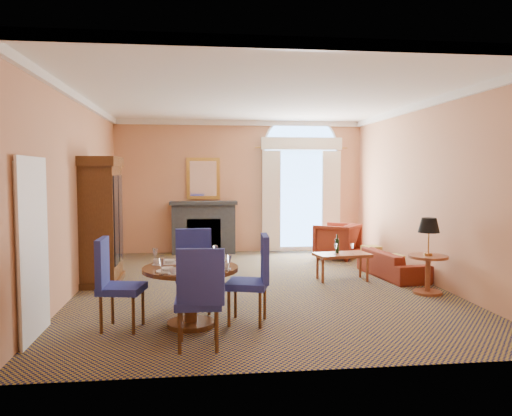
{
  "coord_description": "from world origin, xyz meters",
  "views": [
    {
      "loc": [
        -1.07,
        -8.41,
        1.93
      ],
      "look_at": [
        0.0,
        0.5,
        1.3
      ],
      "focal_mm": 35.0,
      "sensor_mm": 36.0,
      "label": 1
    }
  ],
  "objects": [
    {
      "name": "ground",
      "position": [
        0.0,
        0.0,
        0.0
      ],
      "size": [
        7.5,
        7.5,
        0.0
      ],
      "primitive_type": "plane",
      "color": "#14173F",
      "rests_on": "ground"
    },
    {
      "name": "armchair",
      "position": [
        2.09,
        2.49,
        0.4
      ],
      "size": [
        1.22,
        1.21,
        0.8
      ],
      "primitive_type": "imported",
      "rotation": [
        0.0,
        0.0,
        4.04
      ],
      "color": "maroon",
      "rests_on": "ground"
    },
    {
      "name": "side_table",
      "position": [
        2.6,
        -0.91,
        0.75
      ],
      "size": [
        0.62,
        0.62,
        1.2
      ],
      "color": "brown",
      "rests_on": "ground"
    },
    {
      "name": "coffee_table",
      "position": [
        1.53,
        0.23,
        0.45
      ],
      "size": [
        1.03,
        0.67,
        0.83
      ],
      "rotation": [
        0.0,
        0.0,
        0.15
      ],
      "color": "brown",
      "rests_on": "ground"
    },
    {
      "name": "armoire",
      "position": [
        -2.72,
        0.51,
        1.06
      ],
      "size": [
        0.63,
        1.12,
        2.21
      ],
      "color": "#3F220E",
      "rests_on": "ground"
    },
    {
      "name": "room_envelope",
      "position": [
        -0.03,
        0.67,
        2.51
      ],
      "size": [
        6.04,
        7.52,
        3.45
      ],
      "color": "tan",
      "rests_on": "ground"
    },
    {
      "name": "dining_chair_west",
      "position": [
        -2.1,
        -2.2,
        0.65
      ],
      "size": [
        0.59,
        0.59,
        1.14
      ],
      "rotation": [
        0.0,
        0.0,
        -1.75
      ],
      "color": "navy",
      "rests_on": "ground"
    },
    {
      "name": "dining_chair_south",
      "position": [
        -1.05,
        -3.07,
        0.65
      ],
      "size": [
        0.54,
        0.55,
        1.14
      ],
      "rotation": [
        0.0,
        0.0,
        -0.02
      ],
      "color": "navy",
      "rests_on": "ground"
    },
    {
      "name": "sofa",
      "position": [
        2.55,
        0.41,
        0.24
      ],
      "size": [
        0.85,
        1.73,
        0.48
      ],
      "primitive_type": "imported",
      "rotation": [
        0.0,
        0.0,
        1.7
      ],
      "color": "maroon",
      "rests_on": "ground"
    },
    {
      "name": "dining_chair_north",
      "position": [
        -1.12,
        -1.4,
        0.65
      ],
      "size": [
        0.55,
        0.55,
        1.14
      ],
      "rotation": [
        0.0,
        0.0,
        3.23
      ],
      "color": "navy",
      "rests_on": "ground"
    },
    {
      "name": "dining_chair_east",
      "position": [
        -0.32,
        -2.12,
        0.65
      ],
      "size": [
        0.63,
        0.63,
        1.14
      ],
      "rotation": [
        0.0,
        0.0,
        1.29
      ],
      "color": "navy",
      "rests_on": "ground"
    },
    {
      "name": "dining_table",
      "position": [
        -1.15,
        -2.18,
        0.56
      ],
      "size": [
        1.2,
        1.2,
        0.96
      ],
      "color": "#3F220E",
      "rests_on": "ground"
    }
  ]
}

